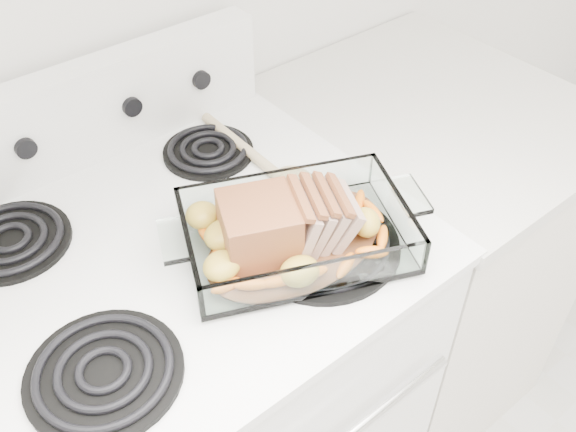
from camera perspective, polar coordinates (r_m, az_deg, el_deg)
electric_range at (r=1.40m, az=-8.39°, el=-15.77°), size 0.78×0.70×1.12m
counter_right at (r=1.69m, az=10.92°, el=-3.71°), size 0.58×0.68×0.93m
baking_dish at (r=1.00m, az=0.72°, el=-1.85°), size 0.34×0.23×0.07m
pork_roast at (r=0.97m, az=-0.62°, el=-1.21°), size 0.21×0.11×0.09m
roast_vegetables at (r=1.02m, az=-0.69°, el=-0.53°), size 0.34×0.19×0.04m
wooden_spoon at (r=1.17m, az=-1.48°, el=4.59°), size 0.07×0.31×0.02m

